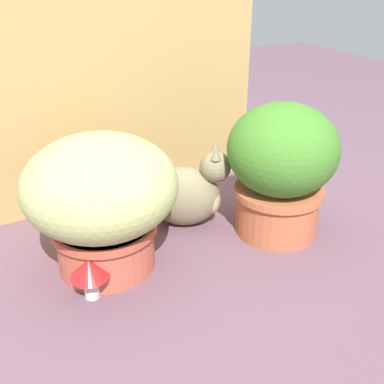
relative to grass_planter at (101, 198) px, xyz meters
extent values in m
plane|color=#674A58|center=(0.23, -0.08, -0.24)|extent=(6.00, 6.00, 0.00)
cube|color=tan|center=(0.21, 0.43, 0.15)|extent=(1.16, 0.03, 0.79)
cylinder|color=#C15943|center=(0.00, 0.00, -0.16)|extent=(0.30, 0.30, 0.16)
cylinder|color=#C0523D|center=(0.00, 0.00, -0.10)|extent=(0.32, 0.32, 0.02)
ellipsoid|color=#B3BC70|center=(0.00, 0.00, 0.04)|extent=(0.46, 0.46, 0.30)
cylinder|color=#BA603E|center=(0.60, -0.09, -0.15)|extent=(0.28, 0.28, 0.17)
cylinder|color=#C0633E|center=(0.60, -0.09, -0.08)|extent=(0.31, 0.31, 0.02)
ellipsoid|color=#417D28|center=(0.60, -0.09, 0.07)|extent=(0.37, 0.37, 0.31)
ellipsoid|color=#817958|center=(0.33, 0.12, -0.13)|extent=(0.31, 0.28, 0.22)
ellipsoid|color=tan|center=(0.42, 0.07, -0.14)|extent=(0.11, 0.12, 0.11)
sphere|color=#817958|center=(0.43, 0.06, -0.02)|extent=(0.15, 0.15, 0.11)
cone|color=#817958|center=(0.44, 0.09, 0.05)|extent=(0.05, 0.05, 0.04)
cone|color=#817958|center=(0.41, 0.04, 0.05)|extent=(0.05, 0.05, 0.04)
cylinder|color=#817958|center=(0.25, 0.21, -0.22)|extent=(0.18, 0.12, 0.07)
cylinder|color=beige|center=(-0.09, -0.13, -0.20)|extent=(0.04, 0.04, 0.07)
cone|color=red|center=(-0.09, -0.13, -0.14)|extent=(0.11, 0.11, 0.06)
cylinder|color=white|center=(-0.06, -0.12, -0.21)|extent=(0.03, 0.03, 0.06)
cone|color=pink|center=(-0.06, -0.12, -0.16)|extent=(0.08, 0.08, 0.04)
camera|label=1|loc=(-0.34, -1.20, 0.65)|focal=43.83mm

